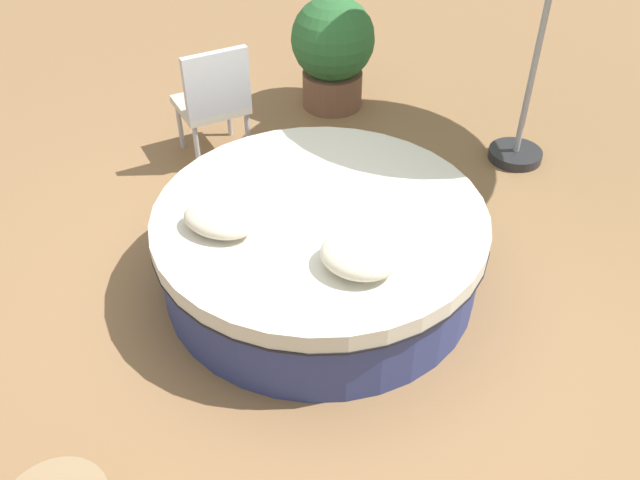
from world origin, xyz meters
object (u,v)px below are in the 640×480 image
throw_pillow_0 (218,221)px  planter (333,49)px  round_bed (320,246)px  patio_chair (214,97)px  throw_pillow_1 (359,255)px

throw_pillow_0 → planter: size_ratio=0.44×
planter → round_bed: bearing=113.1°
round_bed → throw_pillow_0: throw_pillow_0 is taller
round_bed → patio_chair: (1.41, -0.99, 0.27)m
throw_pillow_1 → planter: (1.38, -2.61, -0.10)m
round_bed → throw_pillow_0: size_ratio=4.67×
throw_pillow_0 → throw_pillow_1: size_ratio=1.01×
throw_pillow_1 → planter: 2.96m
round_bed → throw_pillow_0: bearing=42.6°
throw_pillow_1 → patio_chair: patio_chair is taller
patio_chair → round_bed: bearing=-88.9°
throw_pillow_0 → planter: bearing=-79.4°
throw_pillow_1 → patio_chair: bearing=-36.5°
round_bed → throw_pillow_0: (0.46, 0.42, 0.35)m
patio_chair → planter: bearing=16.5°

